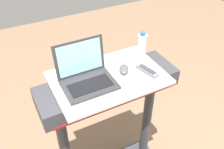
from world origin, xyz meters
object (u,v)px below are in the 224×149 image
water_bottle (142,46)px  tv_remote (147,71)px  laptop (86,76)px  computer_mouse (124,69)px

water_bottle → tv_remote: water_bottle is taller
water_bottle → tv_remote: 0.18m
laptop → computer_mouse: (0.25, -0.01, -0.03)m
computer_mouse → tv_remote: computer_mouse is taller
water_bottle → tv_remote: size_ratio=1.15×
computer_mouse → laptop: bearing=-152.3°
computer_mouse → tv_remote: (0.13, -0.07, -0.01)m
water_bottle → laptop: bearing=-170.3°
computer_mouse → water_bottle: water_bottle is taller
laptop → water_bottle: laptop is taller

